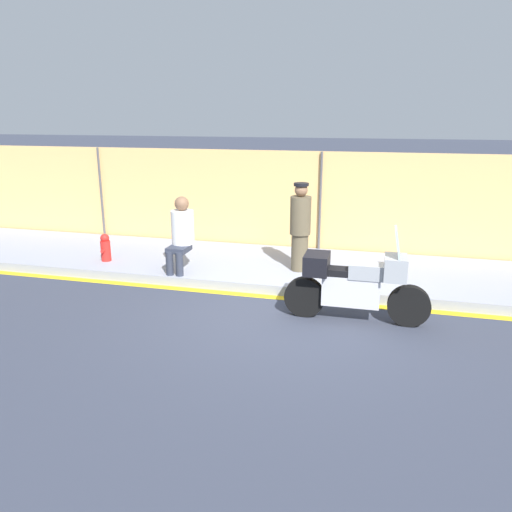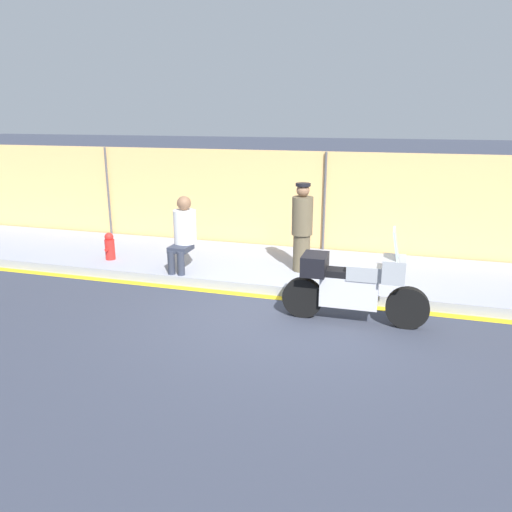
{
  "view_description": "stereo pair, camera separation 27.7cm",
  "coord_description": "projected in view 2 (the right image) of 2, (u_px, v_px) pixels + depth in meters",
  "views": [
    {
      "loc": [
        1.32,
        -7.04,
        3.02
      ],
      "look_at": [
        -0.71,
        0.79,
        0.72
      ],
      "focal_mm": 35.0,
      "sensor_mm": 36.0,
      "label": 1
    },
    {
      "loc": [
        1.58,
        -6.96,
        3.02
      ],
      "look_at": [
        -0.71,
        0.79,
        0.72
      ],
      "focal_mm": 35.0,
      "sensor_mm": 36.0,
      "label": 2
    }
  ],
  "objects": [
    {
      "name": "officer_standing",
      "position": [
        302.0,
        227.0,
        9.19
      ],
      "size": [
        0.38,
        0.38,
        1.65
      ],
      "color": "brown",
      "rests_on": "sidewalk"
    },
    {
      "name": "fire_hydrant",
      "position": [
        110.0,
        246.0,
        10.07
      ],
      "size": [
        0.19,
        0.24,
        0.56
      ],
      "color": "red",
      "rests_on": "sidewalk"
    },
    {
      "name": "person_seated_on_curb",
      "position": [
        184.0,
        230.0,
        9.32
      ],
      "size": [
        0.43,
        0.72,
        1.38
      ],
      "color": "#2D3342",
      "rests_on": "sidewalk"
    },
    {
      "name": "ground_plane",
      "position": [
        286.0,
        318.0,
        7.68
      ],
      "size": [
        120.0,
        120.0,
        0.0
      ],
      "primitive_type": "plane",
      "color": "#333847"
    },
    {
      "name": "curb_paint_stripe",
      "position": [
        296.0,
        300.0,
        8.41
      ],
      "size": [
        39.01,
        0.18,
        0.01
      ],
      "color": "gold",
      "rests_on": "ground_plane"
    },
    {
      "name": "sidewalk",
      "position": [
        312.0,
        271.0,
        9.7
      ],
      "size": [
        39.01,
        2.66,
        0.18
      ],
      "color": "#8E93A3",
      "rests_on": "ground_plane"
    },
    {
      "name": "storefront_fence",
      "position": [
        325.0,
        205.0,
        10.72
      ],
      "size": [
        37.06,
        0.17,
        2.27
      ],
      "color": "#E5B26B",
      "rests_on": "ground_plane"
    },
    {
      "name": "motorcycle",
      "position": [
        353.0,
        285.0,
        7.37
      ],
      "size": [
        2.17,
        0.51,
        1.47
      ],
      "rotation": [
        0.0,
        0.0,
        0.01
      ],
      "color": "black",
      "rests_on": "ground_plane"
    }
  ]
}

